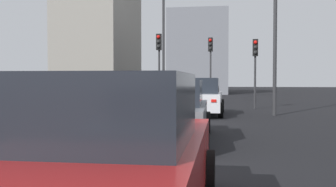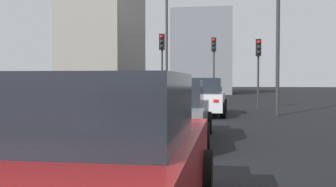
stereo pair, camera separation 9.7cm
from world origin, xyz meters
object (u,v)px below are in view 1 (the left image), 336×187
object	(u,v)px
car_red_third	(108,158)
street_lamp_far	(275,22)
traffic_light_near_left	(255,59)
traffic_light_near_right	(159,55)
car_white_lead	(201,97)
traffic_light_far_left	(210,56)
car_grey_second	(171,112)
street_lamp_kerbside	(163,24)

from	to	relation	value
car_red_third	street_lamp_far	distance (m)	14.56
traffic_light_near_left	traffic_light_near_right	xyz separation A→B (m)	(0.28, 5.26, 0.28)
car_white_lead	traffic_light_far_left	world-z (taller)	traffic_light_far_left
car_grey_second	car_white_lead	bearing A→B (deg)	-3.84
car_grey_second	traffic_light_near_right	size ratio (longest dim) A/B	1.18
car_grey_second	traffic_light_far_left	distance (m)	16.03
traffic_light_near_left	traffic_light_near_right	distance (m)	5.27
traffic_light_far_left	street_lamp_kerbside	distance (m)	3.72
traffic_light_near_left	street_lamp_far	size ratio (longest dim) A/B	0.54
traffic_light_near_left	traffic_light_far_left	world-z (taller)	traffic_light_far_left
car_red_third	street_lamp_kerbside	world-z (taller)	street_lamp_kerbside
traffic_light_near_right	street_lamp_kerbside	distance (m)	4.22
traffic_light_far_left	car_red_third	bearing A→B (deg)	7.45
car_grey_second	traffic_light_near_left	xyz separation A→B (m)	(11.42, -2.87, 1.93)
traffic_light_far_left	car_white_lead	bearing A→B (deg)	7.14
car_red_third	traffic_light_far_left	size ratio (longest dim) A/B	1.01
traffic_light_far_left	street_lamp_far	bearing A→B (deg)	28.72
car_white_lead	car_grey_second	distance (m)	7.58
car_white_lead	car_red_third	distance (m)	13.70
traffic_light_far_left	street_lamp_far	distance (m)	8.81
car_white_lead	car_red_third	bearing A→B (deg)	-179.95
street_lamp_far	traffic_light_far_left	bearing A→B (deg)	21.07
car_white_lead	car_red_third	world-z (taller)	car_white_lead
traffic_light_near_left	traffic_light_near_right	bearing A→B (deg)	-92.11
car_red_third	street_lamp_far	bearing A→B (deg)	-13.98
car_grey_second	street_lamp_kerbside	bearing A→B (deg)	7.98
car_white_lead	traffic_light_far_left	distance (m)	8.59
traffic_light_far_left	street_lamp_kerbside	xyz separation A→B (m)	(-0.58, 3.02, 2.10)
car_red_third	traffic_light_near_left	distance (m)	17.84
car_white_lead	street_lamp_far	distance (m)	4.62
traffic_light_far_left	street_lamp_kerbside	bearing A→B (deg)	-71.47
traffic_light_near_left	traffic_light_far_left	distance (m)	5.14
traffic_light_near_left	traffic_light_far_left	size ratio (longest dim) A/B	0.86
car_grey_second	traffic_light_near_left	world-z (taller)	traffic_light_near_left
street_lamp_kerbside	street_lamp_far	xyz separation A→B (m)	(-7.59, -6.16, -1.10)
street_lamp_kerbside	traffic_light_near_left	bearing A→B (deg)	-124.61
car_red_third	street_lamp_kerbside	xyz separation A→B (m)	(21.39, 2.94, 4.41)
car_grey_second	street_lamp_kerbside	distance (m)	16.14
traffic_light_near_left	street_lamp_far	distance (m)	4.03
car_grey_second	traffic_light_far_left	world-z (taller)	traffic_light_far_left
car_grey_second	street_lamp_far	bearing A→B (deg)	-26.28
car_grey_second	car_red_third	xyz separation A→B (m)	(-6.12, -0.23, 0.03)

